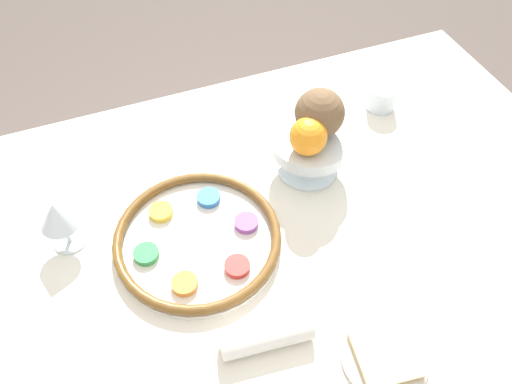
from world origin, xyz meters
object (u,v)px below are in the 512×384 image
object	(u,v)px
fruit_stand	(310,148)
coconut	(320,113)
bread_plate	(385,357)
orange_fruit	(308,136)
napkin_roll	(267,337)
cup_near	(382,97)
seder_plate	(198,238)
wine_glass	(57,215)

from	to	relation	value
fruit_stand	coconut	bearing A→B (deg)	33.38
bread_plate	fruit_stand	bearing A→B (deg)	82.14
orange_fruit	napkin_roll	distance (m)	0.40
orange_fruit	cup_near	world-z (taller)	orange_fruit
coconut	bread_plate	world-z (taller)	coconut
fruit_stand	cup_near	bearing A→B (deg)	26.19
seder_plate	napkin_roll	bearing A→B (deg)	-78.13
wine_glass	napkin_roll	bearing A→B (deg)	-49.33
seder_plate	coconut	world-z (taller)	coconut
wine_glass	coconut	distance (m)	0.56
wine_glass	cup_near	world-z (taller)	wine_glass
fruit_stand	coconut	world-z (taller)	coconut
seder_plate	fruit_stand	xyz separation A→B (m)	(0.29, 0.10, 0.06)
orange_fruit	coconut	size ratio (longest dim) A/B	0.75
orange_fruit	napkin_roll	xyz separation A→B (m)	(-0.22, -0.32, -0.11)
fruit_stand	orange_fruit	world-z (taller)	orange_fruit
wine_glass	orange_fruit	xyz separation A→B (m)	(0.51, -0.02, 0.05)
coconut	bread_plate	xyz separation A→B (m)	(-0.08, -0.46, -0.14)
coconut	seder_plate	bearing A→B (deg)	-159.53
seder_plate	bread_plate	xyz separation A→B (m)	(0.23, -0.34, -0.01)
wine_glass	cup_near	bearing A→B (deg)	9.68
orange_fruit	wine_glass	bearing A→B (deg)	177.52
seder_plate	bread_plate	bearing A→B (deg)	-56.30
napkin_roll	cup_near	size ratio (longest dim) A/B	2.25
wine_glass	napkin_roll	size ratio (longest dim) A/B	0.73
fruit_stand	cup_near	xyz separation A→B (m)	(0.26, 0.13, -0.04)
wine_glass	fruit_stand	bearing A→B (deg)	0.69
fruit_stand	orange_fruit	size ratio (longest dim) A/B	2.16
seder_plate	orange_fruit	world-z (taller)	orange_fruit
orange_fruit	bread_plate	xyz separation A→B (m)	(-0.04, -0.42, -0.13)
napkin_roll	cup_near	xyz separation A→B (m)	(0.50, 0.48, 0.01)
wine_glass	orange_fruit	bearing A→B (deg)	-2.48
coconut	napkin_roll	distance (m)	0.46
fruit_stand	orange_fruit	distance (m)	0.08
napkin_roll	wine_glass	bearing A→B (deg)	130.67
seder_plate	fruit_stand	world-z (taller)	fruit_stand
bread_plate	cup_near	bearing A→B (deg)	60.60
orange_fruit	coconut	bearing A→B (deg)	43.45
wine_glass	orange_fruit	size ratio (longest dim) A/B	1.54
bread_plate	seder_plate	bearing A→B (deg)	123.70
coconut	orange_fruit	bearing A→B (deg)	-136.55
wine_glass	bread_plate	world-z (taller)	wine_glass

